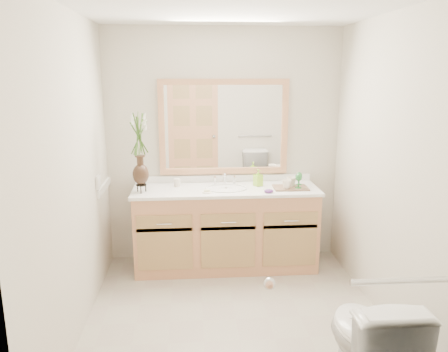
{
  "coord_description": "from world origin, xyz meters",
  "views": [
    {
      "loc": [
        -0.34,
        -3.16,
        1.95
      ],
      "look_at": [
        -0.05,
        0.65,
        1.04
      ],
      "focal_mm": 35.0,
      "sensor_mm": 36.0,
      "label": 1
    }
  ],
  "objects": [
    {
      "name": "goblet_back",
      "position": [
        0.74,
        1.04,
        0.93
      ],
      "size": [
        0.06,
        0.06,
        0.13
      ],
      "color": "#277531",
      "rests_on": "tray"
    },
    {
      "name": "wall_left",
      "position": [
        -1.2,
        0.0,
        1.2
      ],
      "size": [
        0.02,
        2.6,
        2.4
      ],
      "primitive_type": "cube",
      "color": "beige",
      "rests_on": "floor"
    },
    {
      "name": "floor",
      "position": [
        0.0,
        0.0,
        0.0
      ],
      "size": [
        2.6,
        2.6,
        0.0
      ],
      "primitive_type": "plane",
      "color": "#BAB19E",
      "rests_on": "ground"
    },
    {
      "name": "tray",
      "position": [
        0.64,
        0.96,
        0.84
      ],
      "size": [
        0.34,
        0.23,
        0.02
      ],
      "primitive_type": "cube",
      "rotation": [
        0.0,
        0.0,
        -0.01
      ],
      "color": "brown",
      "rests_on": "counter"
    },
    {
      "name": "grab_bar",
      "position": [
        0.7,
        -1.27,
        0.95
      ],
      "size": [
        0.55,
        0.03,
        0.03
      ],
      "primitive_type": "cylinder",
      "rotation": [
        0.0,
        1.57,
        0.0
      ],
      "color": "silver",
      "rests_on": "wall_front"
    },
    {
      "name": "toilet",
      "position": [
        0.7,
        -0.92,
        0.37
      ],
      "size": [
        0.42,
        0.75,
        0.74
      ],
      "primitive_type": "imported",
      "rotation": [
        0.0,
        0.0,
        3.14
      ],
      "color": "white",
      "rests_on": "floor"
    },
    {
      "name": "mirror",
      "position": [
        0.0,
        1.28,
        1.41
      ],
      "size": [
        1.32,
        0.04,
        0.97
      ],
      "color": "white",
      "rests_on": "wall_back"
    },
    {
      "name": "soap_dish",
      "position": [
        -0.19,
        0.86,
        0.84
      ],
      "size": [
        0.09,
        0.09,
        0.03
      ],
      "color": "white",
      "rests_on": "counter"
    },
    {
      "name": "switch_plate",
      "position": [
        -1.19,
        0.76,
        0.98
      ],
      "size": [
        0.02,
        0.12,
        0.12
      ],
      "primitive_type": "cube",
      "color": "white",
      "rests_on": "wall_left"
    },
    {
      "name": "flower_vase",
      "position": [
        -0.82,
        0.93,
        1.33
      ],
      "size": [
        0.18,
        0.18,
        0.74
      ],
      "rotation": [
        0.0,
        0.0,
        0.35
      ],
      "color": "black",
      "rests_on": "counter"
    },
    {
      "name": "wall_back",
      "position": [
        0.0,
        1.3,
        1.2
      ],
      "size": [
        2.4,
        0.02,
        2.4
      ],
      "primitive_type": "cube",
      "color": "beige",
      "rests_on": "floor"
    },
    {
      "name": "counter",
      "position": [
        0.0,
        1.01,
        0.82
      ],
      "size": [
        1.84,
        0.57,
        0.03
      ],
      "primitive_type": "cube",
      "color": "white",
      "rests_on": "vanity"
    },
    {
      "name": "ceiling",
      "position": [
        0.0,
        0.0,
        2.4
      ],
      "size": [
        2.4,
        2.6,
        0.02
      ],
      "primitive_type": "cube",
      "color": "white",
      "rests_on": "wall_back"
    },
    {
      "name": "door",
      "position": [
        -0.3,
        -1.29,
        1.0
      ],
      "size": [
        0.8,
        0.03,
        2.0
      ],
      "primitive_type": "cube",
      "color": "tan",
      "rests_on": "floor"
    },
    {
      "name": "wall_front",
      "position": [
        0.0,
        -1.3,
        1.2
      ],
      "size": [
        2.4,
        0.02,
        2.4
      ],
      "primitive_type": "cube",
      "color": "beige",
      "rests_on": "floor"
    },
    {
      "name": "soap_bottle",
      "position": [
        0.33,
        1.09,
        0.91
      ],
      "size": [
        0.09,
        0.09,
        0.15
      ],
      "primitive_type": "imported",
      "rotation": [
        0.0,
        0.0,
        0.43
      ],
      "color": "#99DD34",
      "rests_on": "counter"
    },
    {
      "name": "wall_right",
      "position": [
        1.2,
        0.0,
        1.2
      ],
      "size": [
        0.02,
        2.6,
        2.4
      ],
      "primitive_type": "cube",
      "color": "beige",
      "rests_on": "floor"
    },
    {
      "name": "purple_dish",
      "position": [
        0.4,
        0.82,
        0.85
      ],
      "size": [
        0.1,
        0.08,
        0.03
      ],
      "primitive_type": "ellipsoid",
      "rotation": [
        0.0,
        0.0,
        0.14
      ],
      "color": "#4F2268",
      "rests_on": "counter"
    },
    {
      "name": "mug_left",
      "position": [
        0.59,
        0.91,
        0.89
      ],
      "size": [
        0.11,
        0.11,
        0.09
      ],
      "primitive_type": "imported",
      "rotation": [
        0.0,
        0.0,
        0.35
      ],
      "color": "white",
      "rests_on": "tray"
    },
    {
      "name": "vanity",
      "position": [
        0.0,
        1.01,
        0.4
      ],
      "size": [
        1.8,
        0.55,
        0.8
      ],
      "color": "tan",
      "rests_on": "floor"
    },
    {
      "name": "mug_right",
      "position": [
        0.65,
        0.98,
        0.9
      ],
      "size": [
        0.13,
        0.13,
        0.1
      ],
      "primitive_type": "imported",
      "rotation": [
        0.0,
        0.0,
        0.61
      ],
      "color": "white",
      "rests_on": "tray"
    },
    {
      "name": "sink",
      "position": [
        0.0,
        1.0,
        0.78
      ],
      "size": [
        0.38,
        0.34,
        0.23
      ],
      "color": "white",
      "rests_on": "counter"
    },
    {
      "name": "goblet_front",
      "position": [
        0.71,
        0.91,
        0.95
      ],
      "size": [
        0.07,
        0.07,
        0.15
      ],
      "color": "#277531",
      "rests_on": "tray"
    },
    {
      "name": "tumbler",
      "position": [
        -0.48,
        1.12,
        0.87
      ],
      "size": [
        0.06,
        0.06,
        0.08
      ],
      "primitive_type": "cylinder",
      "color": "white",
      "rests_on": "counter"
    }
  ]
}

